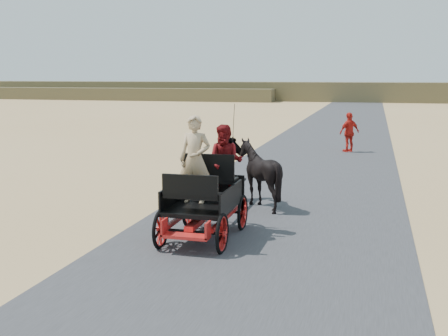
% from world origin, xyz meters
% --- Properties ---
extents(ground, '(140.00, 140.00, 0.00)m').
position_xyz_m(ground, '(0.00, 0.00, 0.00)').
color(ground, tan).
extents(road, '(6.00, 140.00, 0.01)m').
position_xyz_m(road, '(0.00, 0.00, 0.01)').
color(road, '#38383A').
rests_on(road, ground).
extents(ridge_far, '(140.00, 6.00, 2.40)m').
position_xyz_m(ridge_far, '(0.00, 62.00, 1.20)').
color(ridge_far, brown).
rests_on(ridge_far, ground).
extents(ridge_near, '(40.00, 4.00, 1.60)m').
position_xyz_m(ridge_near, '(-30.00, 58.00, 0.80)').
color(ridge_near, brown).
rests_on(ridge_near, ground).
extents(carriage, '(1.30, 2.40, 0.72)m').
position_xyz_m(carriage, '(-1.19, -0.45, 0.36)').
color(carriage, black).
rests_on(carriage, ground).
extents(horse_left, '(0.91, 2.01, 1.70)m').
position_xyz_m(horse_left, '(-1.74, 2.55, 0.85)').
color(horse_left, black).
rests_on(horse_left, ground).
extents(horse_right, '(1.37, 1.54, 1.70)m').
position_xyz_m(horse_right, '(-0.64, 2.55, 0.85)').
color(horse_right, black).
rests_on(horse_right, ground).
extents(driver_man, '(0.66, 0.43, 1.80)m').
position_xyz_m(driver_man, '(-1.39, -0.40, 1.62)').
color(driver_man, tan).
rests_on(driver_man, carriage).
extents(passenger_woman, '(0.77, 0.60, 1.58)m').
position_xyz_m(passenger_woman, '(-0.89, 0.15, 1.51)').
color(passenger_woman, '#660C0F').
rests_on(passenger_woman, carriage).
extents(pedestrian, '(1.03, 0.99, 1.73)m').
position_xyz_m(pedestrian, '(1.10, 13.65, 0.86)').
color(pedestrian, red).
rests_on(pedestrian, ground).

